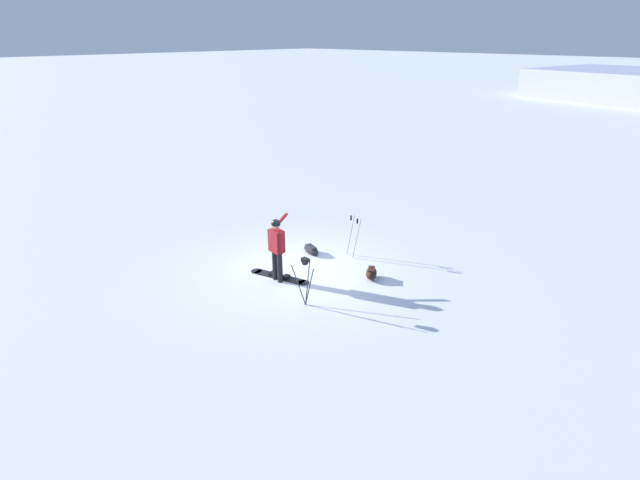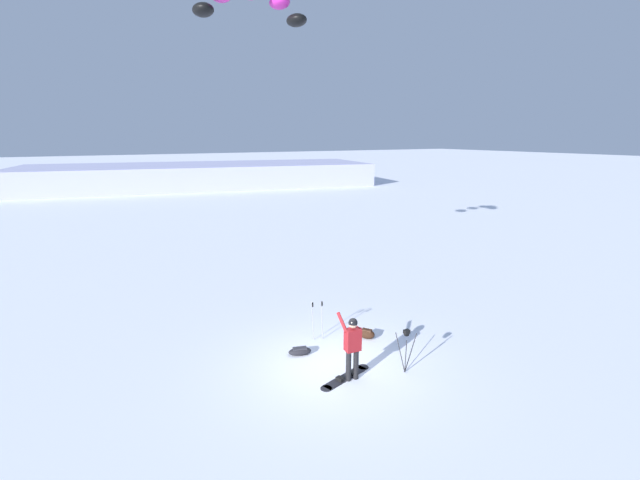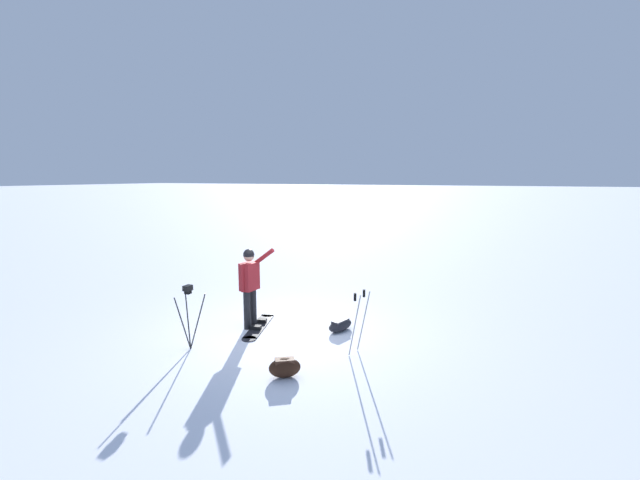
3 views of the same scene
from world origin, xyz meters
TOP-DOWN VIEW (x-y plane):
  - ground_plane at (0.00, 0.00)m, footprint 300.00×300.00m
  - snowboarder at (0.76, 0.03)m, footprint 0.69×0.47m
  - snowboard at (0.62, -0.08)m, footprint 0.72×1.72m
  - traction_kite at (-6.86, 0.52)m, footprint 1.37×4.26m
  - gear_bag_large at (-1.02, 1.76)m, footprint 0.59×0.53m
  - camera_tripod at (1.17, 1.48)m, footprint 0.57×0.55m
  - gear_bag_small at (-1.09, -0.57)m, footprint 0.48×0.73m
  - ski_poles at (-1.84, 0.43)m, footprint 0.33×0.39m
  - distant_ridge at (-46.63, 8.54)m, footprint 20.81×43.28m

SIDE VIEW (x-z plane):
  - ground_plane at x=0.00m, z-range 0.00..0.00m
  - snowboard at x=0.62m, z-range -0.03..0.07m
  - gear_bag_small at x=-1.09m, z-range 0.01..0.24m
  - gear_bag_large at x=-1.02m, z-range 0.01..0.33m
  - ski_poles at x=-1.84m, z-range 0.20..1.38m
  - camera_tripod at x=1.17m, z-range 0.27..1.52m
  - snowboarder at x=0.76m, z-range 0.18..1.94m
  - distant_ridge at x=-46.63m, z-range 0.00..2.75m
  - traction_kite at x=-6.86m, z-range 10.26..11.45m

